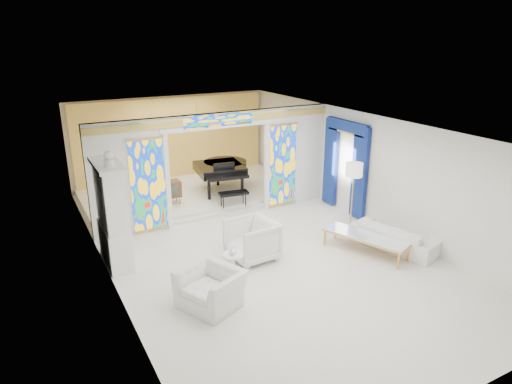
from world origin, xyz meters
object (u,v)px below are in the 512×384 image
china_cabinet (112,215)px  sofa (394,236)px  armchair_right (252,240)px  grand_piano (223,168)px  tv_console (170,189)px  armchair_left (211,288)px  coffee_table (366,237)px

china_cabinet → sofa: 6.70m
armchair_right → grand_piano: (1.28, 4.44, 0.43)m
armchair_right → sofa: 3.54m
china_cabinet → tv_console: size_ratio=3.92×
armchair_right → tv_console: armchair_right is taller
armchair_left → grand_piano: size_ratio=0.41×
armchair_left → coffee_table: bearing=69.6°
china_cabinet → sofa: (6.17, -2.47, -0.86)m
grand_piano → tv_console: 2.00m
china_cabinet → coffee_table: china_cabinet is taller
china_cabinet → grand_piano: 5.16m
tv_console → armchair_left: bearing=-101.1°
coffee_table → grand_piano: (-1.23, 5.47, 0.49)m
grand_piano → tv_console: (-1.92, -0.45, -0.28)m
china_cabinet → grand_piano: china_cabinet is taller
china_cabinet → grand_piano: size_ratio=0.98×
armchair_right → tv_console: bearing=-174.5°
china_cabinet → tv_console: china_cabinet is taller
armchair_left → tv_console: bearing=145.1°
armchair_right → coffee_table: bearing=64.1°
armchair_left → armchair_right: size_ratio=1.09×
armchair_right → coffee_table: (2.52, -1.03, -0.06)m
armchair_left → tv_console: (0.97, 5.31, 0.26)m
sofa → grand_piano: 5.98m
coffee_table → armchair_right: bearing=157.7°
coffee_table → tv_console: bearing=122.2°
china_cabinet → armchair_right: china_cabinet is taller
grand_piano → tv_console: size_ratio=3.98×
sofa → grand_piano: size_ratio=0.77×
tv_console → armchair_right: bearing=-81.7°
armchair_right → sofa: armchair_right is taller
grand_piano → tv_console: grand_piano is taller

